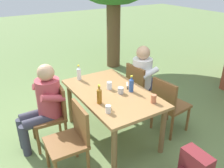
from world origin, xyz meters
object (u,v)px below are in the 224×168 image
chair_far_right (168,103)px  bottle_amber (99,95)px  chair_near_right (72,137)px  cup_white (108,109)px  bottle_clear (79,73)px  person_in_white_shirt (44,103)px  chair_near_left (53,111)px  cup_glass (109,85)px  cup_terracotta (154,99)px  table_knife (127,86)px  chair_far_left (140,86)px  bottle_blue (131,85)px  dining_table (112,98)px  person_in_plaid_shirt (146,76)px  cup_steel (121,90)px

chair_far_right → bottle_amber: bottle_amber is taller
chair_near_right → cup_white: 0.53m
bottle_clear → cup_white: size_ratio=2.54×
person_in_white_shirt → bottle_clear: person_in_white_shirt is taller
chair_near_left → chair_far_right: 1.65m
bottle_clear → cup_glass: bottle_clear is taller
person_in_white_shirt → cup_terracotta: 1.44m
chair_near_right → table_knife: 1.13m
chair_far_left → bottle_blue: size_ratio=3.68×
chair_far_right → bottle_blue: bottle_blue is taller
dining_table → chair_near_right: size_ratio=1.69×
person_in_plaid_shirt → chair_far_left: bearing=-87.1°
chair_far_left → chair_near_left: bearing=-89.9°
chair_far_left → cup_steel: bearing=-58.0°
person_in_white_shirt → bottle_clear: (-0.29, 0.65, 0.18)m
chair_far_left → cup_glass: (0.23, -0.74, 0.29)m
person_in_plaid_shirt → bottle_blue: person_in_plaid_shirt is taller
bottle_amber → cup_white: 0.26m
chair_far_right → bottle_amber: size_ratio=3.43×
bottle_clear → bottle_blue: 0.86m
table_knife → bottle_blue: bearing=-17.4°
chair_near_right → cup_glass: size_ratio=8.22×
person_in_white_shirt → person_in_plaid_shirt: same height
bottle_amber → cup_terracotta: bearing=59.7°
chair_far_left → chair_far_right: (0.67, 0.00, 0.00)m
chair_near_right → cup_terracotta: 1.10m
person_in_plaid_shirt → cup_terracotta: 1.04m
chair_far_left → bottle_clear: size_ratio=3.66×
bottle_amber → cup_terracotta: 0.68m
bottle_amber → person_in_white_shirt: bearing=-132.2°
bottle_amber → chair_near_right: bearing=-71.4°
chair_far_right → person_in_white_shirt: (-0.67, -1.61, 0.17)m
person_in_white_shirt → bottle_clear: 0.73m
cup_terracotta → table_knife: bearing=-179.2°
chair_near_right → bottle_blue: size_ratio=3.68×
person_in_white_shirt → cup_glass: 0.92m
bottle_clear → chair_near_right: bearing=-29.7°
person_in_plaid_shirt → cup_steel: person_in_plaid_shirt is taller
chair_near_left → chair_near_right: bearing=0.0°
bottle_amber → table_knife: (-0.22, 0.58, -0.10)m
cup_steel → chair_far_left: bearing=122.0°
chair_far_right → bottle_clear: size_ratio=3.66×
person_in_white_shirt → bottle_clear: size_ratio=4.97×
chair_near_left → chair_far_left: same height
bottle_blue → cup_glass: size_ratio=2.23×
cup_white → table_knife: size_ratio=0.44×
chair_near_left → chair_near_right: same height
bottle_clear → table_knife: size_ratio=1.11×
chair_near_left → chair_far_right: same height
bottle_clear → cup_glass: (0.52, 0.23, -0.05)m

